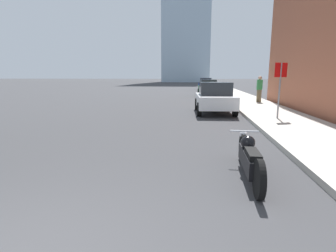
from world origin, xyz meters
The scene contains 8 objects.
sidewalk centered at (5.50, 40.00, 0.07)m, with size 2.99×240.00×0.15m.
distant_tower centered at (-2.68, 92.31, 26.54)m, with size 15.67×15.67×53.07m.
motorcycle centered at (2.82, 3.15, 0.38)m, with size 0.62×2.54×0.76m.
parked_car_white centered at (2.65, 12.19, 0.83)m, with size 2.12×3.91×1.63m.
parked_car_green centered at (2.70, 24.52, 0.82)m, with size 2.04×3.96×1.62m.
parked_car_blue centered at (2.81, 35.96, 0.85)m, with size 2.17×4.12×1.71m.
stop_sign centered at (5.23, 9.85, 1.75)m, with size 0.57×0.26×2.35m.
pedestrian centered at (6.01, 17.16, 1.09)m, with size 0.36×0.25×1.81m.
Camera 1 is at (1.81, -1.91, 1.94)m, focal length 28.00 mm.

